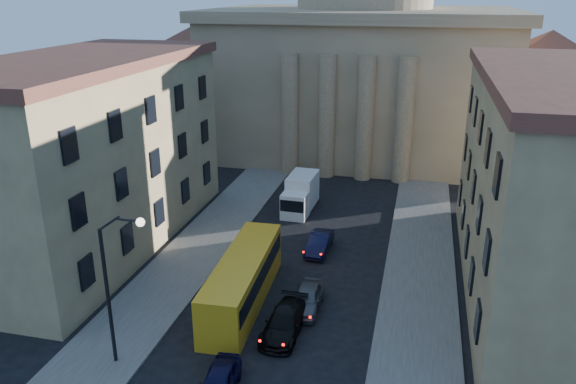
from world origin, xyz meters
name	(u,v)px	position (x,y,z in m)	size (l,w,h in m)	color
sidewalk_left	(175,274)	(-8.50, 18.00, 0.07)	(5.00, 60.00, 0.15)	#53504C
sidewalk_right	(418,304)	(8.50, 18.00, 0.07)	(5.00, 60.00, 0.15)	#53504C
church	(362,53)	(0.00, 55.47, 11.88)	(68.02, 28.76, 36.60)	#7F6E4E
building_left	(88,152)	(-17.00, 22.00, 7.42)	(11.60, 26.60, 14.70)	tan
building_right	(566,187)	(17.00, 22.00, 7.42)	(11.60, 26.60, 14.70)	tan
street_lamp	(115,278)	(-6.97, 8.00, 5.29)	(2.62, 0.44, 8.83)	black
car_left_near	(219,382)	(-1.11, 6.94, 0.71)	(1.68, 4.18, 1.42)	black
car_left_mid	(223,312)	(-3.11, 13.18, 0.71)	(2.36, 5.12, 1.42)	silver
car_right_mid	(284,322)	(0.80, 12.88, 0.73)	(2.05, 5.04, 1.46)	black
car_right_far	(307,298)	(1.56, 15.88, 0.75)	(1.76, 4.38, 1.49)	#4F5054
car_right_distant	(319,243)	(0.80, 24.23, 0.72)	(1.52, 4.36, 1.44)	black
city_bus	(243,279)	(-2.62, 15.63, 1.73)	(3.12, 11.53, 3.22)	gold
box_truck	(300,194)	(-2.52, 32.35, 1.51)	(2.47, 5.87, 3.18)	white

